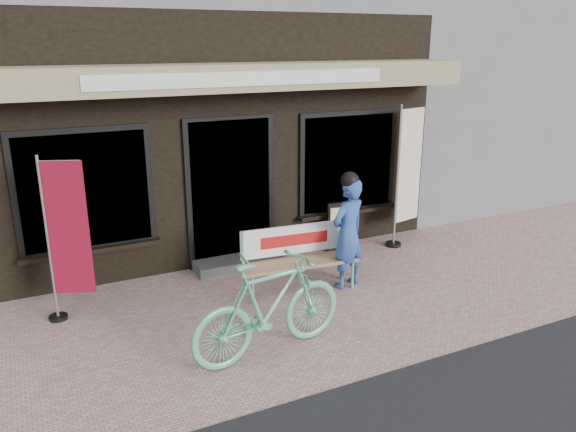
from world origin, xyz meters
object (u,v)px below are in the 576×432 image
person (348,231)px  nobori_cream (407,173)px  nobori_red (66,238)px  bench (297,253)px  bicycle (269,307)px  menu_stand (339,226)px

person → nobori_cream: nobori_cream is taller
nobori_red → nobori_cream: (5.19, 0.43, 0.14)m
bench → bicycle: 1.70m
bicycle → bench: bearing=-44.9°
person → bicycle: (-1.66, -1.13, -0.24)m
person → nobori_red: (-3.44, 0.62, 0.25)m
person → menu_stand: person is taller
bench → nobori_cream: 2.61m
bicycle → nobori_red: nobori_red is taller
person → nobori_cream: bearing=13.9°
bench → person: (0.64, -0.23, 0.28)m
bench → nobori_red: nobori_red is taller
person → nobori_red: 3.51m
nobori_cream → person: bearing=-161.2°
bench → nobori_red: bearing=177.4°
nobori_red → menu_stand: bearing=29.0°
nobori_cream → bench: bearing=-173.3°
person → menu_stand: (0.59, 1.19, -0.38)m
bench → nobori_cream: (2.39, 0.82, 0.68)m
person → menu_stand: 1.38m
nobori_red → bicycle: bearing=-23.5°
bench → menu_stand: size_ratio=2.02×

